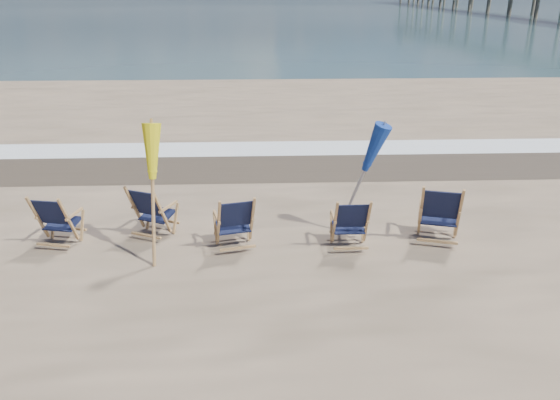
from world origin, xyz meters
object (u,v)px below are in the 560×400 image
(beach_chair_2, at_px, (252,221))
(umbrella_blue, at_px, (360,148))
(beach_chair_4, at_px, (459,216))
(beach_chair_3, at_px, (367,224))
(beach_chair_0, at_px, (69,222))
(beach_chair_1, at_px, (162,214))
(umbrella_yellow, at_px, (149,160))

(beach_chair_2, distance_m, umbrella_blue, 2.18)
(beach_chair_4, bearing_deg, beach_chair_2, 15.38)
(beach_chair_2, distance_m, beach_chair_3, 1.89)
(beach_chair_3, xyz_separation_m, umbrella_blue, (-0.07, 0.63, 1.12))
(beach_chair_0, relative_size, beach_chair_1, 0.98)
(beach_chair_3, relative_size, umbrella_yellow, 0.43)
(beach_chair_0, xyz_separation_m, umbrella_yellow, (1.50, -0.46, 1.19))
(beach_chair_0, relative_size, umbrella_blue, 0.46)
(beach_chair_0, height_order, beach_chair_3, beach_chair_0)
(beach_chair_1, relative_size, beach_chair_4, 0.90)
(beach_chair_2, bearing_deg, umbrella_blue, -178.44)
(beach_chair_1, xyz_separation_m, umbrella_yellow, (0.01, -0.71, 1.18))
(beach_chair_2, height_order, beach_chair_4, beach_chair_4)
(beach_chair_0, distance_m, umbrella_yellow, 1.97)
(beach_chair_0, distance_m, umbrella_blue, 4.99)
(beach_chair_1, height_order, umbrella_yellow, umbrella_yellow)
(beach_chair_2, bearing_deg, beach_chair_3, 162.36)
(beach_chair_1, bearing_deg, beach_chair_4, -160.38)
(umbrella_yellow, bearing_deg, beach_chair_3, 3.31)
(beach_chair_4, distance_m, umbrella_yellow, 5.10)
(umbrella_blue, bearing_deg, beach_chair_2, -165.12)
(umbrella_blue, bearing_deg, beach_chair_3, -83.82)
(beach_chair_1, xyz_separation_m, beach_chair_4, (4.98, -0.41, 0.05))
(beach_chair_1, height_order, beach_chair_4, beach_chair_4)
(beach_chair_1, distance_m, umbrella_yellow, 1.38)
(umbrella_yellow, height_order, umbrella_blue, umbrella_yellow)
(beach_chair_1, distance_m, beach_chair_2, 1.58)
(beach_chair_3, height_order, beach_chair_4, beach_chair_4)
(umbrella_yellow, relative_size, umbrella_blue, 1.04)
(beach_chair_4, bearing_deg, umbrella_yellow, 19.53)
(umbrella_yellow, bearing_deg, beach_chair_2, 12.57)
(beach_chair_1, bearing_deg, umbrella_blue, -153.66)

